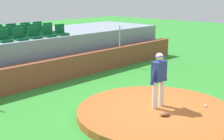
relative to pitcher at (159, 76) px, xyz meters
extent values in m
plane|color=#308A2F|center=(-0.19, -0.09, -1.22)|extent=(60.00, 60.00, 0.00)
cylinder|color=#A95826|center=(-0.19, -0.09, -1.11)|extent=(4.78, 4.78, 0.23)
cylinder|color=silver|center=(-0.17, 0.00, -0.58)|extent=(0.16, 0.16, 0.83)
cylinder|color=silver|center=(0.17, 0.00, -0.58)|extent=(0.16, 0.16, 0.83)
cube|color=navy|center=(0.00, 0.00, 0.14)|extent=(0.48, 0.26, 0.60)
cylinder|color=navy|center=(-0.25, 0.00, 0.11)|extent=(0.31, 0.11, 0.67)
cylinder|color=navy|center=(0.25, 0.00, 0.11)|extent=(0.32, 0.11, 0.67)
sphere|color=beige|center=(0.00, 0.00, 0.58)|extent=(0.23, 0.23, 0.23)
cone|color=navy|center=(0.00, 0.00, 0.66)|extent=(0.27, 0.27, 0.13)
sphere|color=white|center=(1.02, -1.07, -0.96)|extent=(0.07, 0.07, 0.07)
ellipsoid|color=brown|center=(-0.45, -0.56, -0.94)|extent=(0.36, 0.31, 0.11)
cube|color=brown|center=(-0.19, 5.16, -0.72)|extent=(16.54, 0.40, 0.99)
cylinder|color=silver|center=(3.97, 5.16, 0.31)|extent=(0.06, 0.06, 1.07)
cube|color=gray|center=(-0.19, 7.78, -0.35)|extent=(16.11, 4.05, 1.75)
cube|color=#0C552C|center=(-1.58, 6.23, 0.58)|extent=(0.48, 0.44, 0.10)
cube|color=#0C552C|center=(-1.58, 6.41, 0.83)|extent=(0.48, 0.08, 0.40)
cube|color=#0C552C|center=(-0.89, 6.21, 0.58)|extent=(0.48, 0.44, 0.10)
cube|color=#0C552C|center=(-0.89, 6.39, 0.83)|extent=(0.48, 0.08, 0.40)
cube|color=#0C552C|center=(-0.20, 6.22, 0.58)|extent=(0.48, 0.44, 0.10)
cube|color=#0C552C|center=(-0.20, 6.40, 0.83)|extent=(0.48, 0.08, 0.40)
cube|color=#0C552C|center=(0.50, 6.21, 0.58)|extent=(0.48, 0.44, 0.10)
cube|color=#0C552C|center=(0.50, 6.39, 0.83)|extent=(0.48, 0.08, 0.40)
cube|color=#0C552C|center=(1.20, 6.19, 0.58)|extent=(0.48, 0.44, 0.10)
cube|color=#0C552C|center=(1.20, 6.37, 0.83)|extent=(0.48, 0.08, 0.40)
cube|color=#0C552C|center=(-0.90, 7.08, 0.58)|extent=(0.48, 0.44, 0.10)
cube|color=#0C552C|center=(-0.90, 7.26, 0.83)|extent=(0.48, 0.08, 0.40)
cube|color=#0C552C|center=(-0.21, 7.13, 0.58)|extent=(0.48, 0.44, 0.10)
cube|color=#0C552C|center=(-0.21, 7.31, 0.83)|extent=(0.48, 0.08, 0.40)
cube|color=#0C552C|center=(0.50, 7.13, 0.58)|extent=(0.48, 0.44, 0.10)
cube|color=#0C552C|center=(0.50, 7.31, 0.83)|extent=(0.48, 0.08, 0.40)
cube|color=#0C552C|center=(1.20, 7.13, 0.58)|extent=(0.48, 0.44, 0.10)
cube|color=#0C552C|center=(1.20, 7.31, 0.83)|extent=(0.48, 0.08, 0.40)
cube|color=#0C552C|center=(-0.91, 8.00, 0.58)|extent=(0.48, 0.44, 0.10)
cube|color=#0C552C|center=(-0.21, 8.02, 0.58)|extent=(0.48, 0.44, 0.10)
cube|color=#0C552C|center=(-0.21, 8.20, 0.83)|extent=(0.48, 0.08, 0.40)
cube|color=#0C552C|center=(0.53, 8.02, 0.58)|extent=(0.48, 0.44, 0.10)
cube|color=#0C552C|center=(0.53, 8.20, 0.83)|extent=(0.48, 0.08, 0.40)
cube|color=#0C552C|center=(1.21, 8.02, 0.58)|extent=(0.48, 0.44, 0.10)
cube|color=#0C552C|center=(1.21, 8.20, 0.83)|extent=(0.48, 0.08, 0.40)
camera|label=1|loc=(-7.41, -5.09, 2.39)|focal=49.39mm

